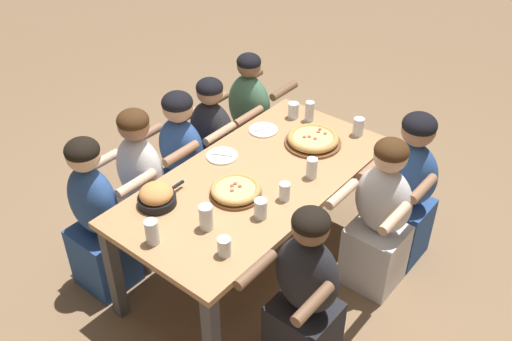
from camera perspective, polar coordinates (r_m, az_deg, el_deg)
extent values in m
plane|color=#896B4C|center=(3.97, 0.00, -9.45)|extent=(18.00, 18.00, 0.00)
cube|color=tan|center=(3.48, 0.00, -0.93)|extent=(1.82, 0.91, 0.04)
cube|color=#4C4C51|center=(4.12, 11.76, -1.69)|extent=(0.07, 0.07, 0.71)
cube|color=#4C4C51|center=(3.52, -13.99, -9.85)|extent=(0.07, 0.07, 0.71)
cube|color=#4C4C51|center=(4.44, 2.97, 2.18)|extent=(0.07, 0.07, 0.71)
cylinder|color=brown|center=(3.33, -2.04, -2.32)|extent=(0.31, 0.31, 0.02)
torus|color=tan|center=(3.31, -2.05, -1.89)|extent=(0.29, 0.29, 0.03)
cylinder|color=#E5C675|center=(3.31, -2.05, -1.98)|extent=(0.25, 0.25, 0.03)
cylinder|color=#9E4C38|center=(3.31, -1.64, -1.58)|extent=(0.02, 0.02, 0.01)
cylinder|color=#9E4C38|center=(3.28, -2.43, -2.02)|extent=(0.02, 0.02, 0.01)
cylinder|color=#9E4C38|center=(3.33, -2.09, -1.31)|extent=(0.02, 0.02, 0.01)
cylinder|color=#9E4C38|center=(3.32, -2.43, -1.54)|extent=(0.02, 0.02, 0.01)
cylinder|color=brown|center=(3.79, 5.69, 2.78)|extent=(0.37, 0.37, 0.02)
torus|color=tan|center=(3.77, 5.72, 3.24)|extent=(0.34, 0.34, 0.04)
cylinder|color=#E5C675|center=(3.77, 5.72, 3.14)|extent=(0.29, 0.29, 0.04)
cylinder|color=#9E4C38|center=(3.75, 4.87, 3.36)|extent=(0.02, 0.02, 0.01)
cylinder|color=#9E4C38|center=(3.84, 6.42, 4.12)|extent=(0.02, 0.02, 0.01)
cylinder|color=#9E4C38|center=(3.74, 5.93, 3.20)|extent=(0.02, 0.02, 0.01)
cylinder|color=#9E4C38|center=(3.80, 6.93, 3.69)|extent=(0.02, 0.02, 0.01)
cylinder|color=#9E4C38|center=(3.75, 5.36, 3.39)|extent=(0.02, 0.02, 0.01)
cylinder|color=#9E4C38|center=(3.81, 6.25, 3.86)|extent=(0.02, 0.02, 0.01)
cylinder|color=black|center=(3.30, -9.87, -2.96)|extent=(0.22, 0.22, 0.05)
cylinder|color=black|center=(3.37, -7.90, -1.47)|extent=(0.10, 0.02, 0.02)
ellipsoid|color=#D68E4C|center=(3.27, -9.96, -2.27)|extent=(0.19, 0.19, 0.11)
cylinder|color=white|center=(3.91, 0.73, 4.07)|extent=(0.20, 0.20, 0.01)
cube|color=#B7B7BC|center=(3.90, 0.73, 4.18)|extent=(0.13, 0.06, 0.01)
cylinder|color=white|center=(3.65, -3.42, 1.47)|extent=(0.20, 0.20, 0.01)
cube|color=#B7B7BC|center=(3.65, -3.43, 1.59)|extent=(0.07, 0.13, 0.01)
cylinder|color=silver|center=(3.27, 2.89, -2.12)|extent=(0.06, 0.06, 0.11)
cylinder|color=silver|center=(3.28, 2.87, -2.45)|extent=(0.06, 0.06, 0.06)
cylinder|color=silver|center=(3.14, 0.46, -3.85)|extent=(0.07, 0.07, 0.12)
cylinder|color=black|center=(3.16, 0.46, -4.22)|extent=(0.07, 0.07, 0.06)
cylinder|color=silver|center=(3.45, 5.60, 0.23)|extent=(0.07, 0.07, 0.13)
cylinder|color=silver|center=(3.08, -5.01, -4.68)|extent=(0.08, 0.08, 0.15)
cylinder|color=silver|center=(3.09, -5.00, -4.93)|extent=(0.07, 0.07, 0.11)
cylinder|color=silver|center=(3.03, -10.36, -6.07)|extent=(0.07, 0.07, 0.14)
cylinder|color=black|center=(3.05, -10.30, -6.51)|extent=(0.06, 0.06, 0.08)
cylinder|color=silver|center=(2.93, -3.20, -7.62)|extent=(0.07, 0.07, 0.11)
cylinder|color=silver|center=(2.94, -3.19, -7.85)|extent=(0.06, 0.06, 0.07)
cylinder|color=silver|center=(4.01, 5.38, 5.91)|extent=(0.06, 0.06, 0.14)
cylinder|color=silver|center=(4.02, 5.36, 5.67)|extent=(0.06, 0.06, 0.11)
cylinder|color=silver|center=(3.90, 10.20, 4.33)|extent=(0.07, 0.07, 0.13)
cylinder|color=black|center=(3.92, 10.15, 3.90)|extent=(0.06, 0.06, 0.06)
cylinder|color=silver|center=(4.05, 3.76, 6.02)|extent=(0.08, 0.08, 0.11)
cylinder|color=black|center=(4.06, 3.74, 5.71)|extent=(0.07, 0.07, 0.06)
cube|color=silver|center=(3.80, 11.74, -8.25)|extent=(0.32, 0.34, 0.45)
ellipsoid|color=silver|center=(3.50, 12.62, -2.92)|extent=(0.24, 0.36, 0.46)
sphere|color=beige|center=(3.31, 13.34, 1.45)|extent=(0.20, 0.20, 0.20)
ellipsoid|color=#422814|center=(3.29, 13.42, 1.94)|extent=(0.20, 0.20, 0.14)
cylinder|color=beige|center=(3.25, 13.71, -4.66)|extent=(0.28, 0.06, 0.06)
cylinder|color=beige|center=(3.36, 8.59, -2.35)|extent=(0.28, 0.06, 0.06)
cube|color=#477556|center=(4.59, -0.65, 1.46)|extent=(0.32, 0.34, 0.45)
ellipsoid|color=#477556|center=(4.35, -0.69, 6.55)|extent=(0.24, 0.36, 0.49)
sphere|color=brown|center=(4.20, -0.72, 10.45)|extent=(0.18, 0.18, 0.18)
ellipsoid|color=black|center=(4.18, -0.72, 10.83)|extent=(0.18, 0.18, 0.12)
cylinder|color=brown|center=(4.54, -0.70, 9.27)|extent=(0.28, 0.06, 0.06)
cylinder|color=brown|center=(4.35, 2.80, 7.98)|extent=(0.28, 0.06, 0.06)
cube|color=#2D5193|center=(4.17, -7.01, -2.91)|extent=(0.32, 0.34, 0.45)
ellipsoid|color=#2D5193|center=(3.91, -7.47, 2.21)|extent=(0.24, 0.36, 0.45)
sphere|color=tan|center=(3.74, -7.85, 6.29)|extent=(0.20, 0.20, 0.20)
ellipsoid|color=black|center=(3.73, -7.89, 6.77)|extent=(0.21, 0.21, 0.14)
cylinder|color=tan|center=(4.09, -7.21, 5.28)|extent=(0.28, 0.06, 0.06)
cylinder|color=tan|center=(3.88, -3.64, 3.69)|extent=(0.28, 0.06, 0.06)
cube|color=#2D5193|center=(4.04, 14.17, -5.48)|extent=(0.32, 0.34, 0.45)
ellipsoid|color=#2D5193|center=(3.76, 15.16, -0.31)|extent=(0.24, 0.36, 0.46)
sphere|color=#9E7051|center=(3.59, 15.96, 3.92)|extent=(0.21, 0.21, 0.21)
ellipsoid|color=black|center=(3.57, 16.06, 4.42)|extent=(0.21, 0.21, 0.15)
cylinder|color=#9E7051|center=(3.51, 16.35, -1.74)|extent=(0.28, 0.06, 0.06)
cylinder|color=#9E7051|center=(3.61, 11.52, 0.31)|extent=(0.28, 0.06, 0.06)
cube|color=#2D5193|center=(3.84, -14.90, -8.24)|extent=(0.32, 0.34, 0.45)
ellipsoid|color=#2D5193|center=(3.54, -16.02, -2.90)|extent=(0.24, 0.36, 0.47)
sphere|color=beige|center=(3.36, -16.92, 1.47)|extent=(0.20, 0.20, 0.20)
ellipsoid|color=black|center=(3.34, -17.02, 1.96)|extent=(0.20, 0.20, 0.14)
cylinder|color=beige|center=(3.70, -15.36, 0.79)|extent=(0.28, 0.06, 0.06)
cylinder|color=beige|center=(3.47, -11.89, -1.25)|extent=(0.28, 0.06, 0.06)
cube|color=silver|center=(3.99, -10.72, -5.45)|extent=(0.32, 0.34, 0.45)
ellipsoid|color=silver|center=(3.71, -11.51, 0.00)|extent=(0.24, 0.36, 0.49)
sphere|color=#9E7051|center=(3.52, -12.16, 4.44)|extent=(0.19, 0.19, 0.19)
ellipsoid|color=#422814|center=(3.51, -12.22, 4.92)|extent=(0.20, 0.20, 0.14)
cylinder|color=#9E7051|center=(3.87, -11.08, 3.48)|extent=(0.28, 0.06, 0.06)
cylinder|color=#9E7051|center=(3.65, -7.51, 1.71)|extent=(0.28, 0.06, 0.06)
cube|color=#232328|center=(4.34, -4.18, -0.97)|extent=(0.32, 0.34, 0.45)
ellipsoid|color=#232328|center=(4.09, -4.45, 4.03)|extent=(0.24, 0.36, 0.45)
sphere|color=#9E7051|center=(3.94, -4.65, 7.87)|extent=(0.18, 0.18, 0.18)
ellipsoid|color=black|center=(3.92, -4.68, 8.28)|extent=(0.19, 0.19, 0.13)
cylinder|color=#9E7051|center=(4.28, -4.31, 6.87)|extent=(0.28, 0.06, 0.06)
cylinder|color=#9E7051|center=(4.08, -0.76, 5.42)|extent=(0.28, 0.06, 0.06)
cube|color=#232328|center=(3.31, 4.70, -15.89)|extent=(0.32, 0.34, 0.45)
ellipsoid|color=#232328|center=(2.97, 5.14, -10.37)|extent=(0.24, 0.36, 0.48)
sphere|color=brown|center=(2.74, 5.50, -5.64)|extent=(0.19, 0.19, 0.19)
ellipsoid|color=black|center=(2.72, 5.54, -5.12)|extent=(0.19, 0.19, 0.13)
cylinder|color=brown|center=(2.72, 5.72, -13.10)|extent=(0.28, 0.06, 0.06)
cylinder|color=brown|center=(2.85, -0.03, -9.89)|extent=(0.28, 0.06, 0.06)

